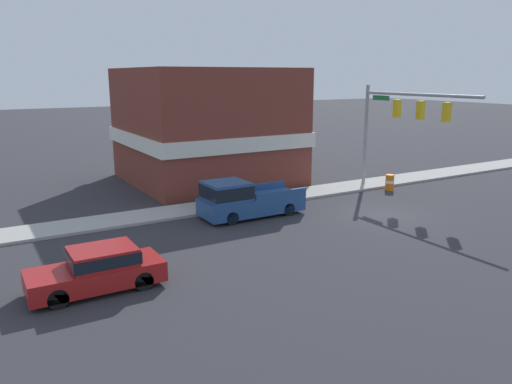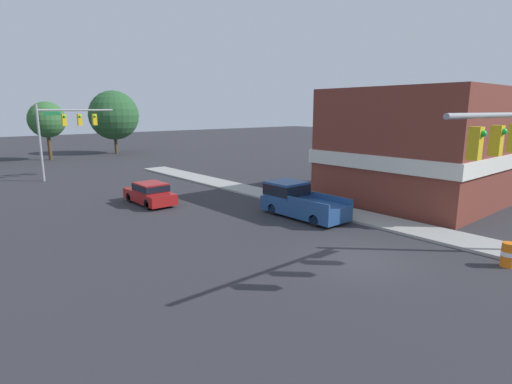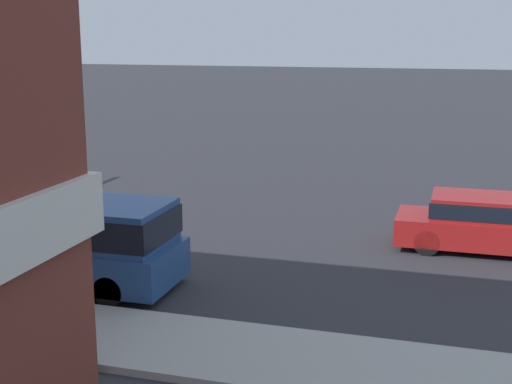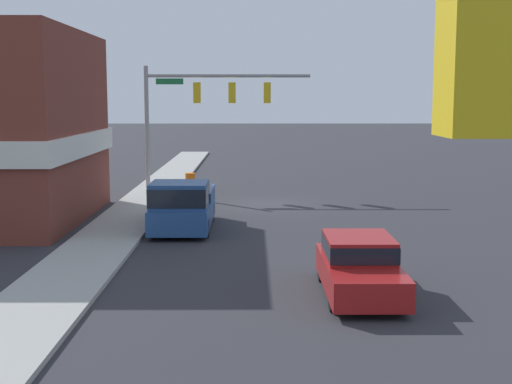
{
  "view_description": "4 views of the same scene",
  "coord_description": "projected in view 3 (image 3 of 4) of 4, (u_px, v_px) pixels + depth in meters",
  "views": [
    {
      "loc": [
        -18.29,
        18.52,
        7.1
      ],
      "look_at": [
        -0.59,
        8.08,
        2.27
      ],
      "focal_mm": 35.0,
      "sensor_mm": 36.0,
      "label": 1
    },
    {
      "loc": [
        -13.61,
        -9.25,
        6.18
      ],
      "look_at": [
        0.77,
        7.5,
        1.63
      ],
      "focal_mm": 28.0,
      "sensor_mm": 36.0,
      "label": 2
    },
    {
      "loc": [
        16.65,
        14.6,
        5.54
      ],
      "look_at": [
        1.39,
        10.07,
        1.98
      ],
      "focal_mm": 50.0,
      "sensor_mm": 36.0,
      "label": 3
    },
    {
      "loc": [
        0.65,
        32.58,
        4.95
      ],
      "look_at": [
        0.54,
        10.35,
        1.97
      ],
      "focal_mm": 50.0,
      "sensor_mm": 36.0,
      "label": 4
    }
  ],
  "objects": [
    {
      "name": "pickup_truck_parked",
      "position": [
        83.0,
        245.0,
        15.76
      ],
      "size": [
        2.11,
        5.34,
        1.94
      ],
      "color": "black",
      "rests_on": "ground"
    },
    {
      "name": "car_lead",
      "position": [
        480.0,
        222.0,
        18.4
      ],
      "size": [
        1.81,
        4.42,
        1.46
      ],
      "color": "black",
      "rests_on": "ground"
    }
  ]
}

